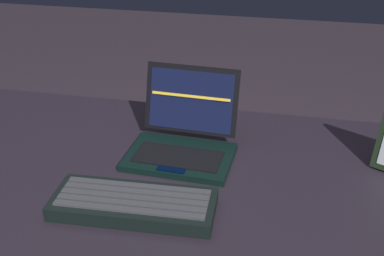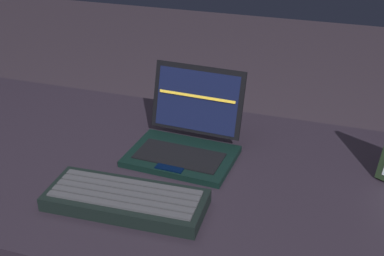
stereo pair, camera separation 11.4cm
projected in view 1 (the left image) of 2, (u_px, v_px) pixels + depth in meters
name	position (u px, v px, depth m)	size (l,w,h in m)	color
desk	(144.00, 195.00, 1.22)	(1.58, 0.72, 0.71)	black
laptop_front	(183.00, 139.00, 1.23)	(0.26, 0.24, 0.20)	black
external_keyboard	(134.00, 204.00, 1.03)	(0.34, 0.15, 0.03)	black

